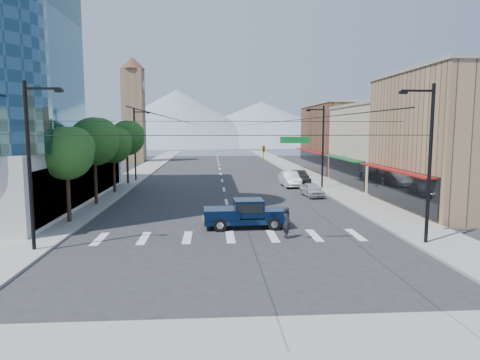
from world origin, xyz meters
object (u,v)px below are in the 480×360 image
(pickup_truck, at_px, (245,213))
(parked_car_far, at_px, (301,178))
(parked_car_near, at_px, (312,190))
(pedestrian, at_px, (287,223))
(parked_car_mid, at_px, (290,179))

(pickup_truck, bearing_deg, parked_car_far, 67.34)
(pickup_truck, distance_m, parked_car_near, 14.74)
(parked_car_far, bearing_deg, pedestrian, -97.92)
(parked_car_mid, bearing_deg, parked_car_far, 51.51)
(parked_car_near, height_order, parked_car_mid, parked_car_mid)
(pedestrian, relative_size, parked_car_far, 0.38)
(pickup_truck, xyz_separation_m, parked_car_far, (8.50, 22.56, -0.26))
(pickup_truck, bearing_deg, pedestrian, -53.64)
(parked_car_mid, bearing_deg, parked_car_near, -85.87)
(parked_car_near, bearing_deg, parked_car_far, 79.01)
(parked_car_mid, bearing_deg, pedestrian, -102.92)
(parked_car_far, bearing_deg, parked_car_mid, -120.63)
(pickup_truck, relative_size, parked_car_mid, 1.14)
(pickup_truck, relative_size, parked_car_near, 1.45)
(pickup_truck, height_order, parked_car_mid, pickup_truck)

